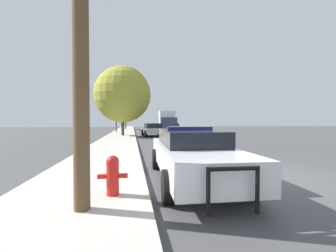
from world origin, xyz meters
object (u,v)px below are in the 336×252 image
(fire_hydrant, at_px, (113,174))
(traffic_light, at_px, (127,103))
(utility_pole, at_px, (80,1))
(tree_sidewalk_far, at_px, (126,102))
(car_background_midblock, at_px, (153,129))
(tree_sidewalk_mid, at_px, (123,94))
(police_car, at_px, (192,153))
(box_truck, at_px, (167,120))
(car_background_oncoming, at_px, (173,127))

(fire_hydrant, height_order, traffic_light, traffic_light)
(utility_pole, xyz_separation_m, tree_sidewalk_far, (-0.27, 38.58, 1.42))
(car_background_midblock, bearing_deg, traffic_light, 107.33)
(tree_sidewalk_far, bearing_deg, utility_pole, -89.60)
(tree_sidewalk_far, xyz_separation_m, tree_sidewalk_mid, (0.18, -18.64, -0.72))
(utility_pole, bearing_deg, traffic_light, 89.40)
(tree_sidewalk_far, bearing_deg, police_car, -85.64)
(box_truck, distance_m, tree_sidewalk_far, 9.64)
(police_car, bearing_deg, car_background_oncoming, -97.69)
(tree_sidewalk_mid, bearing_deg, traffic_light, 86.90)
(police_car, xyz_separation_m, utility_pole, (-2.51, -2.06, 2.94))
(box_truck, xyz_separation_m, tree_sidewalk_mid, (-6.64, -12.76, 2.69))
(traffic_light, bearing_deg, box_truck, 43.80)
(car_background_midblock, xyz_separation_m, tree_sidewalk_mid, (-3.12, 0.20, 3.67))
(fire_hydrant, relative_size, car_background_oncoming, 0.20)
(police_car, relative_size, box_truck, 0.77)
(traffic_light, bearing_deg, police_car, -84.82)
(utility_pole, xyz_separation_m, tree_sidewalk_mid, (-0.08, 19.94, 0.70))
(utility_pole, xyz_separation_m, box_truck, (6.56, 32.69, -1.99))
(car_background_midblock, bearing_deg, car_background_oncoming, 64.39)
(box_truck, bearing_deg, fire_hydrant, 82.11)
(box_truck, bearing_deg, tree_sidewalk_mid, 65.39)
(utility_pole, bearing_deg, car_background_oncoming, 76.66)
(fire_hydrant, xyz_separation_m, tree_sidewalk_mid, (-0.54, 19.24, 3.84))
(police_car, relative_size, traffic_light, 0.97)
(police_car, xyz_separation_m, box_truck, (4.05, 30.63, 0.95))
(utility_pole, bearing_deg, tree_sidewalk_far, 90.40)
(traffic_light, height_order, car_background_midblock, traffic_light)
(car_background_midblock, height_order, car_background_oncoming, car_background_midblock)
(fire_hydrant, distance_m, traffic_light, 26.21)
(car_background_midblock, bearing_deg, tree_sidewalk_mid, 172.04)
(box_truck, height_order, tree_sidewalk_mid, tree_sidewalk_mid)
(car_background_oncoming, relative_size, tree_sidewalk_mid, 0.58)
(fire_hydrant, distance_m, car_background_midblock, 19.22)
(police_car, height_order, box_truck, box_truck)
(tree_sidewalk_far, height_order, tree_sidewalk_mid, tree_sidewalk_far)
(police_car, xyz_separation_m, tree_sidewalk_mid, (-2.60, 17.88, 3.64))
(police_car, xyz_separation_m, car_background_midblock, (0.52, 17.68, -0.02))
(police_car, bearing_deg, tree_sidewalk_mid, -79.98)
(fire_hydrant, relative_size, utility_pole, 0.12)
(police_car, bearing_deg, tree_sidewalk_far, -83.90)
(traffic_light, xyz_separation_m, tree_sidewalk_mid, (-0.37, -6.74, 0.32))
(police_car, height_order, car_background_oncoming, police_car)
(fire_hydrant, xyz_separation_m, traffic_light, (-0.18, 25.97, 3.52))
(fire_hydrant, relative_size, tree_sidewalk_mid, 0.11)
(car_background_oncoming, bearing_deg, utility_pole, 78.56)
(traffic_light, bearing_deg, fire_hydrant, -89.60)
(car_background_midblock, bearing_deg, box_truck, 70.43)
(utility_pole, relative_size, tree_sidewalk_far, 0.87)
(police_car, bearing_deg, traffic_light, -83.07)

